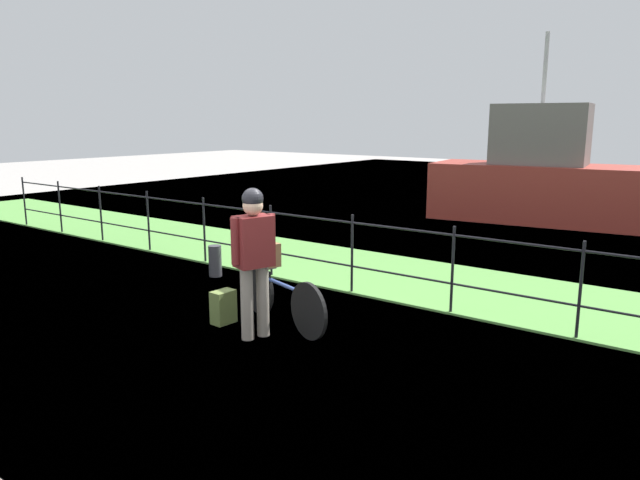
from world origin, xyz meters
name	(u,v)px	position (x,y,z in m)	size (l,w,h in m)	color
ground_plane	(232,342)	(0.00, 0.00, 0.00)	(60.00, 60.00, 0.00)	#9E9993
grass_strip	(393,275)	(0.00, 3.50, 0.01)	(27.00, 2.40, 0.03)	#569342
harbor_water	(555,210)	(0.00, 12.25, 0.00)	(30.00, 30.00, 0.00)	#426684
iron_fence	(352,249)	(0.00, 2.35, 0.64)	(18.04, 0.04, 1.12)	black
bicycle_main	(281,297)	(0.07, 0.75, 0.35)	(1.68, 0.56, 0.65)	black
wooden_crate	(263,254)	(-0.32, 0.87, 0.79)	(0.38, 0.29, 0.28)	brown
terrier_dog	(264,236)	(-0.29, 0.86, 1.01)	(0.32, 0.22, 0.18)	#4C3D2D
cyclist_person	(254,250)	(0.10, 0.27, 1.00)	(0.37, 0.52, 1.68)	gray
backpack_on_paving	(223,307)	(-0.53, 0.39, 0.20)	(0.28, 0.18, 0.40)	olive
mooring_bollard	(215,261)	(-2.22, 1.85, 0.24)	(0.20, 0.20, 0.49)	#38383D
moored_boat_near	(537,179)	(0.12, 10.07, 1.01)	(5.01, 2.48, 4.36)	#9E3328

